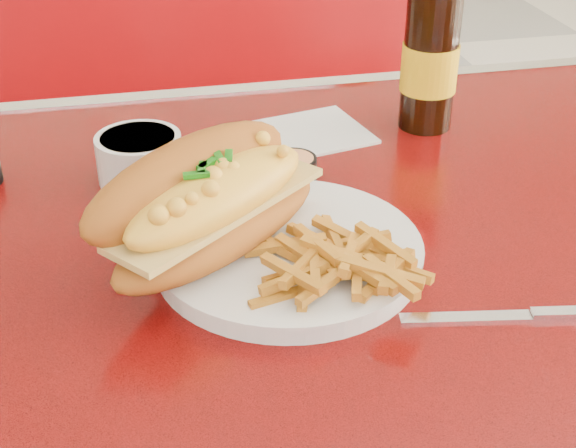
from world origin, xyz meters
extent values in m
cube|color=#BC0E0C|center=(0.00, 0.00, 0.75)|extent=(1.20, 0.80, 0.04)
cube|color=white|center=(0.00, 0.40, 0.75)|extent=(1.22, 0.03, 0.04)
cube|color=#95090D|center=(0.00, 0.78, 0.23)|extent=(1.20, 0.50, 0.45)
cube|color=#95090D|center=(0.00, 1.00, 0.68)|extent=(1.20, 0.08, 0.45)
cylinder|color=silver|center=(0.01, -0.03, 0.78)|extent=(0.32, 0.32, 0.02)
cylinder|color=silver|center=(0.01, -0.03, 0.79)|extent=(0.32, 0.32, 0.00)
ellipsoid|color=#A75A1A|center=(-0.05, -0.03, 0.81)|extent=(0.24, 0.22, 0.05)
cube|color=tan|center=(-0.05, -0.03, 0.83)|extent=(0.21, 0.19, 0.01)
ellipsoid|color=yellow|center=(-0.05, -0.03, 0.84)|extent=(0.21, 0.19, 0.05)
ellipsoid|color=#A75A1A|center=(-0.08, 0.00, 0.85)|extent=(0.25, 0.23, 0.10)
cube|color=silver|center=(0.06, -0.06, 0.79)|extent=(0.04, 0.11, 0.00)
cube|color=silver|center=(0.04, 0.00, 0.79)|extent=(0.02, 0.03, 0.00)
cylinder|color=silver|center=(-0.12, 0.16, 0.80)|extent=(0.10, 0.10, 0.05)
cylinder|color=black|center=(-0.12, 0.16, 0.82)|extent=(0.09, 0.09, 0.01)
cylinder|color=black|center=(0.05, 0.13, 0.78)|extent=(0.06, 0.06, 0.03)
cylinder|color=#E99155|center=(0.05, 0.13, 0.79)|extent=(0.05, 0.05, 0.01)
cylinder|color=black|center=(0.24, 0.23, 0.85)|extent=(0.09, 0.09, 0.17)
cylinder|color=yellow|center=(0.24, 0.23, 0.85)|extent=(0.09, 0.09, 0.06)
cube|color=silver|center=(0.14, -0.15, 0.77)|extent=(0.11, 0.03, 0.00)
cube|color=silver|center=(0.22, -0.16, 0.77)|extent=(0.07, 0.02, 0.01)
cube|color=silver|center=(0.10, 0.24, 0.77)|extent=(0.14, 0.14, 0.00)
camera|label=1|loc=(-0.12, -0.64, 1.19)|focal=50.00mm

